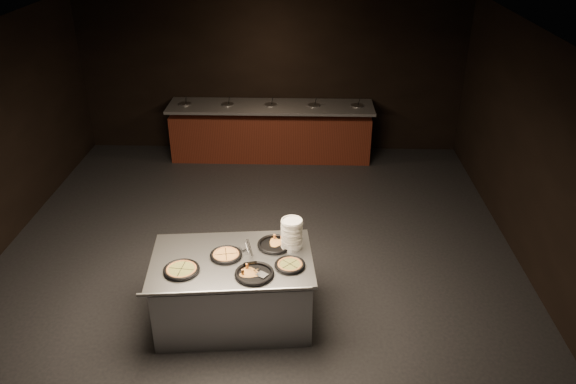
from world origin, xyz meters
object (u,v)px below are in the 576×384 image
plate_stack (292,234)px  pan_cheese_whole (226,255)px  pan_veggie_whole (181,270)px  serving_counter (233,291)px

plate_stack → pan_cheese_whole: size_ratio=0.99×
pan_veggie_whole → pan_cheese_whole: size_ratio=1.09×
serving_counter → pan_cheese_whole: pan_cheese_whole is taller
pan_veggie_whole → serving_counter: bearing=25.9°
pan_cheese_whole → plate_stack: bearing=16.1°
plate_stack → pan_cheese_whole: (-0.71, -0.21, -0.15)m
pan_cheese_whole → pan_veggie_whole: bearing=-146.2°
plate_stack → serving_counter: bearing=-158.7°
plate_stack → pan_veggie_whole: size_ratio=0.91×
serving_counter → pan_veggie_whole: size_ratio=4.82×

